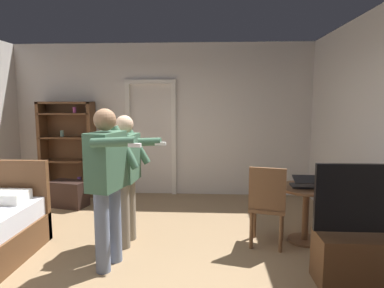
{
  "coord_description": "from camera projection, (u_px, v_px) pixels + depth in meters",
  "views": [
    {
      "loc": [
        0.91,
        -3.17,
        1.76
      ],
      "look_at": [
        0.7,
        0.47,
        1.28
      ],
      "focal_mm": 31.15,
      "sensor_mm": 36.0,
      "label": 1
    }
  ],
  "objects": [
    {
      "name": "side_table",
      "position": [
        306.0,
        205.0,
        4.11
      ],
      "size": [
        0.68,
        0.68,
        0.7
      ],
      "color": "brown",
      "rests_on": "ground_plane"
    },
    {
      "name": "ground_plane",
      "position": [
        121.0,
        273.0,
        3.41
      ],
      "size": [
        6.48,
        6.48,
        0.0
      ],
      "primitive_type": "plane",
      "color": "#997A56"
    },
    {
      "name": "bookshelf",
      "position": [
        68.0,
        145.0,
        6.14
      ],
      "size": [
        0.99,
        0.32,
        1.73
      ],
      "color": "brown",
      "rests_on": "ground_plane"
    },
    {
      "name": "person_blue_shirt",
      "position": [
        108.0,
        177.0,
        3.43
      ],
      "size": [
        0.62,
        0.69,
        1.68
      ],
      "color": "slate",
      "rests_on": "ground_plane"
    },
    {
      "name": "tv_flatscreen",
      "position": [
        371.0,
        250.0,
        3.14
      ],
      "size": [
        1.1,
        0.4,
        1.18
      ],
      "color": "brown",
      "rests_on": "ground_plane"
    },
    {
      "name": "laptop",
      "position": [
        305.0,
        184.0,
        4.04
      ],
      "size": [
        0.33,
        0.34,
        0.16
      ],
      "color": "black",
      "rests_on": "side_table"
    },
    {
      "name": "person_striped_shirt",
      "position": [
        126.0,
        171.0,
        4.01
      ],
      "size": [
        0.68,
        0.62,
        1.58
      ],
      "color": "gray",
      "rests_on": "ground_plane"
    },
    {
      "name": "suitcase_dark",
      "position": [
        69.0,
        194.0,
        5.52
      ],
      "size": [
        0.64,
        0.46,
        0.43
      ],
      "primitive_type": "cube",
      "rotation": [
        0.0,
        0.0,
        -0.23
      ],
      "color": "black",
      "rests_on": "ground_plane"
    },
    {
      "name": "wooden_chair",
      "position": [
        267.0,
        203.0,
        3.95
      ],
      "size": [
        0.51,
        0.51,
        0.99
      ],
      "color": "brown",
      "rests_on": "ground_plane"
    },
    {
      "name": "bottle_on_table",
      "position": [
        321.0,
        180.0,
        3.99
      ],
      "size": [
        0.06,
        0.06,
        0.24
      ],
      "color": "#263A10",
      "rests_on": "side_table"
    },
    {
      "name": "doorway_frame",
      "position": [
        151.0,
        129.0,
        6.16
      ],
      "size": [
        0.93,
        0.08,
        2.13
      ],
      "color": "white",
      "rests_on": "ground_plane"
    },
    {
      "name": "wall_back",
      "position": [
        162.0,
        120.0,
        6.21
      ],
      "size": [
        5.7,
        0.12,
        2.78
      ],
      "primitive_type": "cube",
      "color": "silver",
      "rests_on": "ground_plane"
    }
  ]
}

